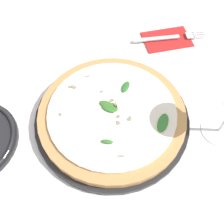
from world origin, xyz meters
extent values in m
plane|color=silver|center=(0.00, 0.00, 0.00)|extent=(6.00, 6.00, 0.00)
cylinder|color=black|center=(-0.03, -0.01, 0.01)|extent=(0.35, 0.35, 0.01)
cylinder|color=#B7844C|center=(-0.03, -0.01, 0.02)|extent=(0.33, 0.33, 0.02)
cylinder|color=silver|center=(-0.03, -0.01, 0.03)|extent=(0.28, 0.28, 0.01)
ellipsoid|color=#346B2C|center=(-0.07, -0.07, 0.04)|extent=(0.03, 0.02, 0.01)
ellipsoid|color=#2A7227|center=(-0.03, 0.00, 0.04)|extent=(0.03, 0.03, 0.01)
ellipsoid|color=#276527|center=(0.03, 0.03, 0.04)|extent=(0.04, 0.03, 0.01)
ellipsoid|color=#2C6D29|center=(0.05, -0.09, 0.04)|extent=(0.05, 0.05, 0.01)
ellipsoid|color=#356925|center=(-0.03, 0.01, 0.04)|extent=(0.04, 0.05, 0.01)
cube|color=beige|center=(-0.02, 0.05, 0.04)|extent=(0.01, 0.00, 0.00)
cube|color=beige|center=(-0.01, 0.02, 0.04)|extent=(0.01, 0.01, 0.01)
cube|color=beige|center=(-0.06, -0.11, 0.04)|extent=(0.01, 0.01, 0.01)
cube|color=beige|center=(-0.01, 0.00, 0.04)|extent=(0.01, 0.01, 0.01)
cube|color=beige|center=(-0.03, 0.10, 0.04)|extent=(0.01, 0.01, 0.00)
cube|color=beige|center=(0.00, -0.04, 0.04)|extent=(0.01, 0.01, 0.01)
cube|color=beige|center=(-0.07, 0.09, 0.04)|extent=(0.01, 0.01, 0.01)
cube|color=beige|center=(-0.12, 0.04, 0.04)|extent=(0.01, 0.01, 0.00)
cube|color=beige|center=(-0.02, -0.03, 0.04)|extent=(0.01, 0.01, 0.00)
cube|color=beige|center=(-0.03, -0.04, 0.04)|extent=(0.01, 0.01, 0.01)
cylinder|color=white|center=(0.16, -0.15, 0.00)|extent=(0.08, 0.08, 0.00)
cube|color=#B21E1E|center=(0.24, 0.15, 0.00)|extent=(0.15, 0.12, 0.01)
cube|color=silver|center=(0.21, 0.16, 0.01)|extent=(0.13, 0.06, 0.00)
cube|color=silver|center=(0.30, 0.12, 0.01)|extent=(0.03, 0.03, 0.00)
cube|color=silver|center=(0.32, 0.10, 0.01)|extent=(0.04, 0.02, 0.00)
cube|color=silver|center=(0.32, 0.11, 0.01)|extent=(0.04, 0.02, 0.00)
cube|color=silver|center=(0.33, 0.12, 0.01)|extent=(0.04, 0.02, 0.00)
camera|label=1|loc=(-0.18, -0.28, 0.51)|focal=42.00mm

